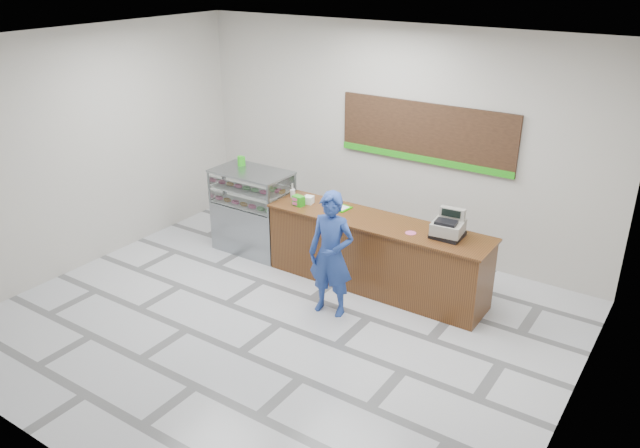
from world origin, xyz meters
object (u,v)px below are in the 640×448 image
Objects in this scene: cash_register at (448,227)px; serving_tray at (338,207)px; sales_counter at (376,254)px; customer at (331,254)px; display_case at (253,210)px.

serving_tray is (-1.71, 0.05, -0.13)m from cash_register.
cash_register reaches higher than serving_tray.
cash_register reaches higher than sales_counter.
cash_register is at bearing 31.83° from customer.
cash_register reaches higher than display_case.
sales_counter is 1.93× the size of customer.
serving_tray is 0.22× the size of customer.
cash_register is at bearing 4.52° from serving_tray.
serving_tray is at bearing 3.97° from display_case.
cash_register is 1.55m from customer.
sales_counter is at bearing 72.22° from customer.
customer reaches higher than cash_register.
sales_counter is at bearing -2.42° from serving_tray.
cash_register is 0.26× the size of customer.
display_case is at bearing -179.99° from sales_counter.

